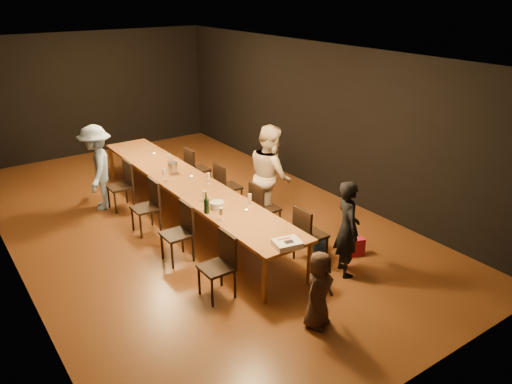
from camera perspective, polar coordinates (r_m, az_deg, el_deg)
ground at (r=9.34m, az=-7.53°, el=-3.11°), size 10.00×10.00×0.00m
room_shell at (r=8.64m, az=-8.24°, el=9.38°), size 6.04×10.04×3.02m
table at (r=9.05m, az=-7.76°, el=0.89°), size 0.90×6.00×0.75m
chair_right_0 at (r=7.77m, az=6.31°, el=-4.78°), size 0.42×0.42×0.93m
chair_right_1 at (r=8.61m, az=1.08°, el=-1.79°), size 0.42×0.42×0.93m
chair_right_2 at (r=9.53m, az=-3.17°, el=0.66°), size 0.42×0.42×0.93m
chair_right_3 at (r=10.50m, az=-6.65°, el=2.67°), size 0.42×0.42×0.93m
chair_left_0 at (r=6.90m, az=-4.55°, el=-8.55°), size 0.42×0.42×0.93m
chair_left_1 at (r=7.83m, az=-9.07°, el=-4.73°), size 0.42×0.42×0.93m
chair_left_2 at (r=8.83m, az=-12.56°, el=-1.73°), size 0.42×0.42×0.93m
chair_left_3 at (r=9.87m, az=-15.32°, el=0.66°), size 0.42×0.42×0.93m
woman_birthday at (r=7.40m, az=10.41°, el=-4.13°), size 0.54×0.64×1.48m
woman_tan at (r=8.80m, az=1.67°, el=1.92°), size 0.94×1.06×1.82m
man_blue at (r=9.90m, az=-17.68°, el=2.65°), size 0.99×1.22×1.64m
child at (r=6.37m, az=7.19°, el=-11.03°), size 0.59×0.48×1.03m
gift_bag_red at (r=8.17m, az=11.39°, el=-6.18°), size 0.28×0.21×0.30m
gift_bag_blue at (r=8.21m, az=7.27°, el=-5.85°), size 0.24×0.19×0.28m
birthday_cake at (r=6.78m, az=3.61°, el=-5.91°), size 0.41×0.36×0.09m
plate_stack at (r=7.87m, az=-4.46°, el=-1.54°), size 0.24×0.24×0.12m
champagne_bottle at (r=7.71m, az=-5.69°, el=-1.19°), size 0.10×0.10×0.35m
ice_bucket at (r=9.48m, az=-9.48°, el=2.77°), size 0.22×0.22×0.21m
wineglass_0 at (r=7.48m, az=-3.98°, el=-2.54°), size 0.06×0.06×0.21m
wineglass_1 at (r=7.94m, az=-0.72°, el=-0.91°), size 0.06×0.06×0.21m
wineglass_2 at (r=8.10m, az=-5.91°, el=-0.56°), size 0.06×0.06×0.21m
wineglass_3 at (r=8.86m, az=-5.44°, el=1.54°), size 0.06×0.06×0.21m
wineglass_4 at (r=9.18m, az=-10.47°, el=2.03°), size 0.06×0.06×0.21m
wineglass_5 at (r=9.95m, az=-9.90°, el=3.71°), size 0.06×0.06×0.21m
tealight_near at (r=7.78m, az=-1.10°, el=-2.14°), size 0.05×0.05×0.03m
tealight_mid at (r=9.21m, az=-7.36°, el=1.72°), size 0.05×0.05×0.03m
tealight_far at (r=10.62m, az=-11.56°, el=4.30°), size 0.05×0.05×0.03m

